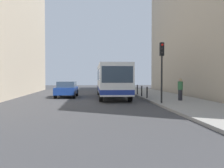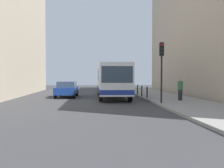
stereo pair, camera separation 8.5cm
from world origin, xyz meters
TOP-DOWN VIEW (x-y plane):
  - ground_plane at (0.00, 0.00)m, footprint 80.00×80.00m
  - sidewalk at (5.40, 0.00)m, footprint 4.40×40.00m
  - bus at (0.70, 4.22)m, footprint 2.62×11.04m
  - car_beside_bus at (-3.51, 5.03)m, footprint 1.98×4.46m
  - car_behind_bus at (1.34, 15.54)m, footprint 1.87×4.40m
  - traffic_light at (3.55, -2.61)m, footprint 0.28×0.33m
  - bollard_near at (3.45, 1.66)m, footprint 0.11×0.11m
  - bollard_mid at (3.45, 4.02)m, footprint 0.11×0.11m
  - bollard_far at (3.45, 6.39)m, footprint 0.11×0.11m
  - bollard_farthest at (3.45, 8.75)m, footprint 0.11×0.11m
  - pedestrian_near_signal at (5.49, -0.72)m, footprint 0.38×0.38m

SIDE VIEW (x-z plane):
  - ground_plane at x=0.00m, z-range 0.00..0.00m
  - sidewalk at x=5.40m, z-range 0.00..0.15m
  - bollard_near at x=3.45m, z-range 0.15..1.10m
  - bollard_mid at x=3.45m, z-range 0.15..1.10m
  - bollard_far at x=3.45m, z-range 0.15..1.10m
  - bollard_farthest at x=3.45m, z-range 0.15..1.10m
  - car_beside_bus at x=-3.51m, z-range 0.04..1.52m
  - car_behind_bus at x=1.34m, z-range 0.04..1.52m
  - pedestrian_near_signal at x=5.49m, z-range 0.15..1.80m
  - bus at x=0.70m, z-range 0.23..3.23m
  - traffic_light at x=3.55m, z-range 0.96..5.06m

